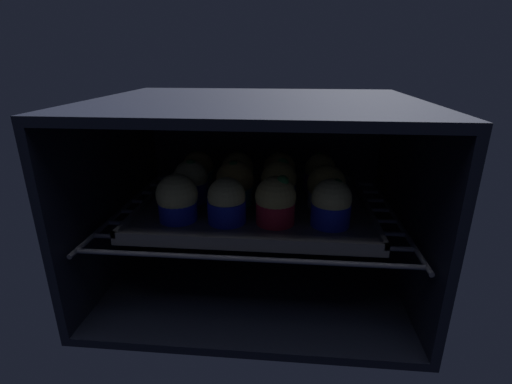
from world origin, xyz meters
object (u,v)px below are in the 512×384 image
object	(u,v)px
baking_tray	(256,206)
muffin_row2_col3	(320,174)
muffin_row1_col1	(235,183)
muffin_row2_col2	(279,172)
muffin_row1_col2	(279,184)
muffin_row0_col2	(276,201)
muffin_row2_col0	(198,171)
muffin_row1_col3	(326,188)
muffin_row0_col3	(331,204)
muffin_row2_col1	(238,172)
muffin_row0_col0	(177,199)
muffin_row0_col1	(227,202)
muffin_row1_col0	(191,182)

from	to	relation	value
baking_tray	muffin_row2_col3	xyz separation A→B (cm)	(12.95, 8.75, 4.34)
muffin_row1_col1	muffin_row2_col2	distance (cm)	12.64
muffin_row1_col2	muffin_row2_col3	bearing A→B (deg)	45.74
muffin_row0_col2	muffin_row2_col0	world-z (taller)	muffin_row0_col2
baking_tray	muffin_row2_col2	bearing A→B (deg)	65.33
muffin_row1_col3	muffin_row2_col2	xyz separation A→B (cm)	(-9.31, 9.44, -0.05)
muffin_row0_col2	muffin_row2_col3	distance (cm)	19.61
baking_tray	muffin_row1_col2	bearing A→B (deg)	0.38
baking_tray	muffin_row0_col3	xyz separation A→B (cm)	(13.72, -8.71, 4.39)
muffin_row2_col3	muffin_row1_col1	bearing A→B (deg)	-152.16
muffin_row2_col0	muffin_row2_col1	bearing A→B (deg)	0.10
muffin_row1_col3	muffin_row2_col0	distance (cm)	28.55
baking_tray	muffin_row0_col2	size ratio (longest dim) A/B	4.92
baking_tray	muffin_row2_col3	size ratio (longest dim) A/B	5.13
muffin_row2_col2	muffin_row2_col3	distance (cm)	8.73
muffin_row2_col0	muffin_row2_col2	xyz separation A→B (cm)	(17.84, 0.64, -0.02)
muffin_row0_col0	muffin_row2_col2	world-z (taller)	muffin_row0_col0
baking_tray	muffin_row1_col3	distance (cm)	14.23
muffin_row0_col2	muffin_row0_col3	bearing A→B (deg)	0.58
muffin_row2_col3	muffin_row0_col2	bearing A→B (deg)	-116.43
muffin_row0_col0	muffin_row1_col1	distance (cm)	12.51
muffin_row1_col1	muffin_row2_col1	world-z (taller)	muffin_row1_col1
muffin_row0_col1	muffin_row0_col3	size ratio (longest dim) A/B	0.97
muffin_row0_col3	muffin_row1_col3	xyz separation A→B (cm)	(-0.17, 8.49, -0.04)
baking_tray	muffin_row0_col0	world-z (taller)	muffin_row0_col0
baking_tray	muffin_row0_col3	size ratio (longest dim) A/B	5.24
muffin_row0_col1	muffin_row1_col1	world-z (taller)	muffin_row1_col1
muffin_row0_col3	muffin_row2_col2	bearing A→B (deg)	117.88
muffin_row0_col3	baking_tray	bearing A→B (deg)	147.59
muffin_row0_col2	muffin_row1_col0	xyz separation A→B (cm)	(-17.31, 9.17, -0.04)
muffin_row0_col0	muffin_row0_col3	xyz separation A→B (cm)	(26.81, 0.28, -0.05)
muffin_row0_col1	muffin_row1_col2	bearing A→B (deg)	46.36
muffin_row0_col1	muffin_row1_col3	size ratio (longest dim) A/B	0.98
muffin_row1_col3	muffin_row2_col0	bearing A→B (deg)	162.05
muffin_row1_col1	muffin_row2_col2	bearing A→B (deg)	48.63
muffin_row0_col0	muffin_row2_col0	xyz separation A→B (cm)	(-0.52, 17.57, -0.11)
muffin_row1_col2	muffin_row1_col3	bearing A→B (deg)	-1.56
muffin_row0_col1	muffin_row0_col3	distance (cm)	17.99
muffin_row1_col2	muffin_row1_col0	bearing A→B (deg)	178.89
muffin_row1_col3	muffin_row0_col3	bearing A→B (deg)	-88.85
muffin_row0_col0	muffin_row0_col3	world-z (taller)	same
muffin_row1_col0	muffin_row0_col2	bearing A→B (deg)	-27.92
muffin_row0_col2	muffin_row2_col0	distance (cm)	24.90
muffin_row0_col1	muffin_row2_col0	xyz separation A→B (cm)	(-9.34, 17.69, 0.04)
muffin_row0_col1	muffin_row2_col2	bearing A→B (deg)	65.12
baking_tray	muffin_row2_col3	bearing A→B (deg)	34.05
muffin_row1_col3	muffin_row2_col0	world-z (taller)	same
muffin_row1_col3	muffin_row2_col1	world-z (taller)	same
muffin_row0_col1	muffin_row2_col1	world-z (taller)	muffin_row2_col1
baking_tray	muffin_row1_col2	xyz separation A→B (cm)	(4.45, 0.03, 4.74)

